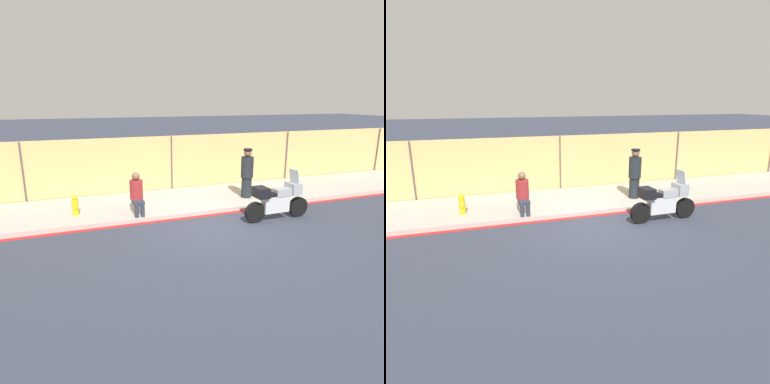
# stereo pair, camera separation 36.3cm
# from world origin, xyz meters

# --- Properties ---
(ground_plane) EXTENTS (120.00, 120.00, 0.00)m
(ground_plane) POSITION_xyz_m (0.00, 0.00, 0.00)
(ground_plane) COLOR #333847
(sidewalk) EXTENTS (38.70, 3.01, 0.14)m
(sidewalk) POSITION_xyz_m (0.00, 2.68, 0.07)
(sidewalk) COLOR #ADA89E
(sidewalk) RESTS_ON ground_plane
(curb_paint_stripe) EXTENTS (38.70, 0.18, 0.01)m
(curb_paint_stripe) POSITION_xyz_m (0.00, 1.08, 0.00)
(curb_paint_stripe) COLOR red
(curb_paint_stripe) RESTS_ON ground_plane
(storefront_fence) EXTENTS (36.76, 0.17, 2.18)m
(storefront_fence) POSITION_xyz_m (-0.00, 4.27, 1.09)
(storefront_fence) COLOR #E5B26B
(storefront_fence) RESTS_ON ground_plane
(motorcycle) EXTENTS (2.15, 0.52, 1.52)m
(motorcycle) POSITION_xyz_m (2.05, 0.05, 0.62)
(motorcycle) COLOR black
(motorcycle) RESTS_ON ground_plane
(officer_standing) EXTENTS (0.43, 0.43, 1.74)m
(officer_standing) POSITION_xyz_m (2.14, 2.10, 1.02)
(officer_standing) COLOR #1E2328
(officer_standing) RESTS_ON sidewalk
(person_seated_on_curb) EXTENTS (0.40, 0.67, 1.28)m
(person_seated_on_curb) POSITION_xyz_m (-1.87, 1.63, 0.84)
(person_seated_on_curb) COLOR #2D3342
(person_seated_on_curb) RESTS_ON sidewalk
(fire_hydrant) EXTENTS (0.19, 0.24, 0.63)m
(fire_hydrant) POSITION_xyz_m (-3.66, 2.12, 0.45)
(fire_hydrant) COLOR gold
(fire_hydrant) RESTS_ON sidewalk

